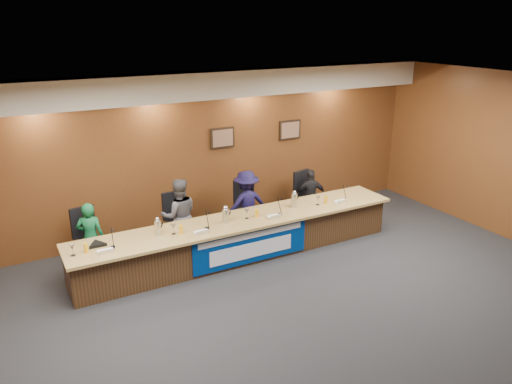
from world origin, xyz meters
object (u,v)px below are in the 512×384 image
(banner, at_px, (251,246))
(office_chair_c, at_px, (244,212))
(office_chair_a, at_px, (90,243))
(carafe_left, at_px, (158,228))
(panelist_d, at_px, (311,196))
(carafe_mid, at_px, (226,216))
(dais_body, at_px, (241,239))
(panelist_b, at_px, (179,216))
(office_chair_b, at_px, (178,225))
(panelist_c, at_px, (247,204))
(carafe_right, at_px, (294,200))
(office_chair_d, at_px, (308,199))
(panelist_a, at_px, (91,237))
(speakerphone, at_px, (97,244))

(banner, distance_m, office_chair_c, 1.35)
(office_chair_a, distance_m, carafe_left, 1.33)
(panelist_d, bearing_deg, office_chair_a, 14.84)
(panelist_d, bearing_deg, banner, 45.72)
(carafe_mid, bearing_deg, dais_body, 7.85)
(panelist_b, xyz_separation_m, panelist_d, (2.91, 0.00, -0.12))
(banner, relative_size, panelist_b, 1.56)
(banner, distance_m, panelist_d, 2.34)
(banner, height_order, office_chair_b, banner)
(office_chair_a, height_order, carafe_mid, carafe_mid)
(panelist_c, height_order, carafe_right, panelist_c)
(carafe_right, bearing_deg, dais_body, -178.70)
(panelist_b, bearing_deg, banner, 138.63)
(office_chair_d, xyz_separation_m, carafe_mid, (-2.34, -0.88, 0.39))
(office_chair_c, height_order, carafe_right, carafe_right)
(panelist_a, xyz_separation_m, office_chair_c, (2.98, 0.10, -0.14))
(carafe_left, bearing_deg, carafe_mid, -1.81)
(panelist_d, bearing_deg, office_chair_d, -73.89)
(dais_body, height_order, panelist_a, panelist_a)
(office_chair_a, bearing_deg, carafe_right, -26.31)
(office_chair_a, relative_size, carafe_mid, 1.98)
(panelist_b, relative_size, office_chair_b, 2.94)
(office_chair_a, distance_m, carafe_mid, 2.37)
(dais_body, xyz_separation_m, carafe_mid, (-0.31, -0.04, 0.52))
(office_chair_b, distance_m, office_chair_d, 2.91)
(panelist_b, relative_size, speakerphone, 4.41)
(panelist_b, bearing_deg, panelist_c, -168.87)
(office_chair_b, bearing_deg, panelist_c, -3.65)
(office_chair_c, bearing_deg, office_chair_a, -156.46)
(panelist_a, relative_size, carafe_mid, 5.11)
(office_chair_a, height_order, office_chair_b, same)
(dais_body, distance_m, carafe_right, 1.27)
(banner, height_order, panelist_c, panelist_c)
(panelist_a, relative_size, office_chair_a, 2.58)
(banner, xyz_separation_m, panelist_c, (0.51, 1.15, 0.30))
(banner, bearing_deg, office_chair_a, 153.16)
(office_chair_b, bearing_deg, office_chair_a, -179.54)
(speakerphone, bearing_deg, carafe_left, -3.40)
(office_chair_d, distance_m, carafe_left, 3.67)
(office_chair_b, height_order, carafe_left, carafe_left)
(office_chair_c, bearing_deg, panelist_a, -154.54)
(office_chair_a, height_order, carafe_left, carafe_left)
(panelist_d, distance_m, office_chair_d, 0.14)
(panelist_c, relative_size, carafe_right, 5.15)
(panelist_a, distance_m, panelist_b, 1.59)
(office_chair_d, distance_m, carafe_right, 1.26)
(panelist_a, relative_size, office_chair_c, 2.58)
(office_chair_b, distance_m, speakerphone, 1.81)
(dais_body, height_order, carafe_mid, carafe_mid)
(carafe_mid, bearing_deg, office_chair_d, 20.61)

